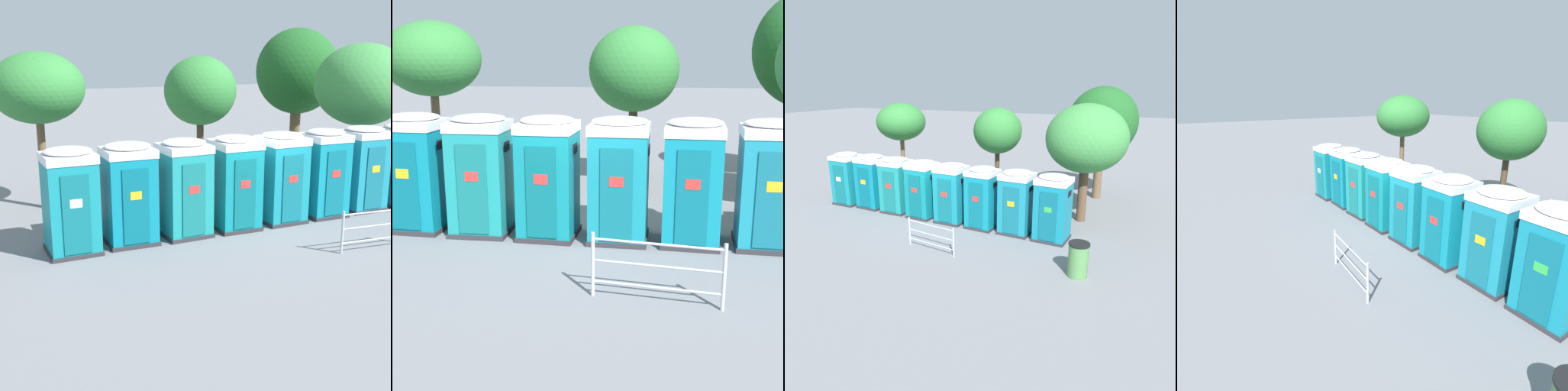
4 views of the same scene
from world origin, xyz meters
The scene contains 10 objects.
ground_plane centered at (0.00, 0.00, 0.00)m, with size 120.00×120.00×0.00m, color slate.
portapotty_1 centered at (-3.68, -0.08, 1.28)m, with size 1.30×1.26×2.54m.
portapotty_2 centered at (-2.21, -0.17, 1.28)m, with size 1.21×1.21×2.54m.
portapotty_3 centered at (-0.74, -0.24, 1.28)m, with size 1.23×1.26×2.54m.
portapotty_4 centered at (0.73, -0.27, 1.28)m, with size 1.23×1.22×2.54m.
portapotty_5 centered at (2.20, -0.30, 1.28)m, with size 1.23×1.27×2.54m.
portapotty_6 centered at (3.67, -0.30, 1.28)m, with size 1.27×1.25×2.54m.
street_tree_2 centered at (0.73, 4.74, 3.33)m, with size 2.54×2.54×4.54m.
street_tree_3 centered at (-4.94, 4.10, 3.61)m, with size 2.76×2.76×4.68m.
event_barrier centered at (1.53, -3.22, 0.57)m, with size 2.04×0.33×1.05m.
Camera 2 is at (1.52, -11.00, 3.66)m, focal length 50.00 mm.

